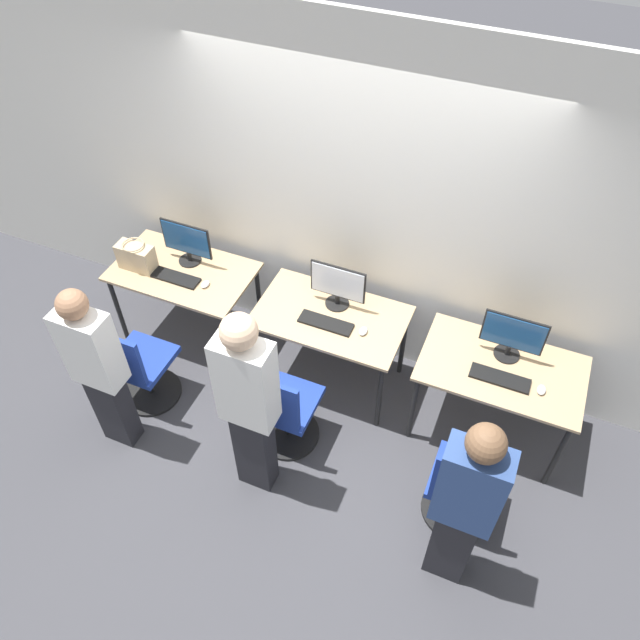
# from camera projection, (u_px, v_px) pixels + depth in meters

# --- Properties ---
(ground_plane) EXTENTS (20.00, 20.00, 0.00)m
(ground_plane) POSITION_uv_depth(u_px,v_px,m) (313.00, 408.00, 5.03)
(ground_plane) COLOR #3D3D42
(wall_back) EXTENTS (12.00, 0.05, 2.80)m
(wall_back) POSITION_uv_depth(u_px,v_px,m) (356.00, 211.00, 4.53)
(wall_back) COLOR silver
(wall_back) RESTS_ON ground_plane
(desk_left) EXTENTS (1.14, 0.68, 0.75)m
(desk_left) POSITION_uv_depth(u_px,v_px,m) (184.00, 278.00, 5.11)
(desk_left) COLOR tan
(desk_left) RESTS_ON ground_plane
(monitor_left) EXTENTS (0.43, 0.18, 0.37)m
(monitor_left) POSITION_uv_depth(u_px,v_px,m) (187.00, 242.00, 4.99)
(monitor_left) COLOR black
(monitor_left) RESTS_ON desk_left
(keyboard_left) EXTENTS (0.41, 0.13, 0.02)m
(keyboard_left) POSITION_uv_depth(u_px,v_px,m) (175.00, 278.00, 4.98)
(keyboard_left) COLOR black
(keyboard_left) RESTS_ON desk_left
(mouse_left) EXTENTS (0.06, 0.09, 0.03)m
(mouse_left) POSITION_uv_depth(u_px,v_px,m) (205.00, 284.00, 4.92)
(mouse_left) COLOR silver
(mouse_left) RESTS_ON desk_left
(office_chair_left) EXTENTS (0.48, 0.48, 0.90)m
(office_chair_left) POSITION_uv_depth(u_px,v_px,m) (139.00, 370.00, 4.83)
(office_chair_left) COLOR black
(office_chair_left) RESTS_ON ground_plane
(person_left) EXTENTS (0.36, 0.20, 1.54)m
(person_left) POSITION_uv_depth(u_px,v_px,m) (98.00, 367.00, 4.26)
(person_left) COLOR #232328
(person_left) RESTS_ON ground_plane
(desk_center) EXTENTS (1.14, 0.68, 0.75)m
(desk_center) POSITION_uv_depth(u_px,v_px,m) (330.00, 323.00, 4.77)
(desk_center) COLOR tan
(desk_center) RESTS_ON ground_plane
(monitor_center) EXTENTS (0.43, 0.18, 0.37)m
(monitor_center) POSITION_uv_depth(u_px,v_px,m) (338.00, 285.00, 4.65)
(monitor_center) COLOR black
(monitor_center) RESTS_ON desk_center
(keyboard_center) EXTENTS (0.41, 0.13, 0.02)m
(keyboard_center) POSITION_uv_depth(u_px,v_px,m) (326.00, 323.00, 4.64)
(keyboard_center) COLOR black
(keyboard_center) RESTS_ON desk_center
(mouse_center) EXTENTS (0.06, 0.09, 0.03)m
(mouse_center) POSITION_uv_depth(u_px,v_px,m) (363.00, 331.00, 4.57)
(mouse_center) COLOR silver
(mouse_center) RESTS_ON desk_center
(office_chair_center) EXTENTS (0.48, 0.48, 0.90)m
(office_chair_center) POSITION_uv_depth(u_px,v_px,m) (284.00, 412.00, 4.56)
(office_chair_center) COLOR black
(office_chair_center) RESTS_ON ground_plane
(person_center) EXTENTS (0.36, 0.22, 1.71)m
(person_center) POSITION_uv_depth(u_px,v_px,m) (249.00, 402.00, 3.92)
(person_center) COLOR #232328
(person_center) RESTS_ON ground_plane
(desk_right) EXTENTS (1.14, 0.68, 0.75)m
(desk_right) POSITION_uv_depth(u_px,v_px,m) (500.00, 375.00, 4.42)
(desk_right) COLOR tan
(desk_right) RESTS_ON ground_plane
(monitor_right) EXTENTS (0.43, 0.18, 0.37)m
(monitor_right) POSITION_uv_depth(u_px,v_px,m) (513.00, 336.00, 4.30)
(monitor_right) COLOR black
(monitor_right) RESTS_ON desk_right
(keyboard_right) EXTENTS (0.41, 0.13, 0.02)m
(keyboard_right) POSITION_uv_depth(u_px,v_px,m) (500.00, 378.00, 4.28)
(keyboard_right) COLOR black
(keyboard_right) RESTS_ON desk_right
(mouse_right) EXTENTS (0.06, 0.09, 0.03)m
(mouse_right) POSITION_uv_depth(u_px,v_px,m) (541.00, 390.00, 4.20)
(mouse_right) COLOR silver
(mouse_right) RESTS_ON desk_right
(office_chair_right) EXTENTS (0.48, 0.48, 0.90)m
(office_chair_right) POSITION_uv_depth(u_px,v_px,m) (461.00, 491.00, 4.12)
(office_chair_right) COLOR black
(office_chair_right) RESTS_ON ground_plane
(person_right) EXTENTS (0.36, 0.21, 1.61)m
(person_right) POSITION_uv_depth(u_px,v_px,m) (465.00, 504.00, 3.52)
(person_right) COLOR #232328
(person_right) RESTS_ON ground_plane
(handbag) EXTENTS (0.30, 0.18, 0.25)m
(handbag) POSITION_uv_depth(u_px,v_px,m) (136.00, 257.00, 4.99)
(handbag) COLOR tan
(handbag) RESTS_ON desk_left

